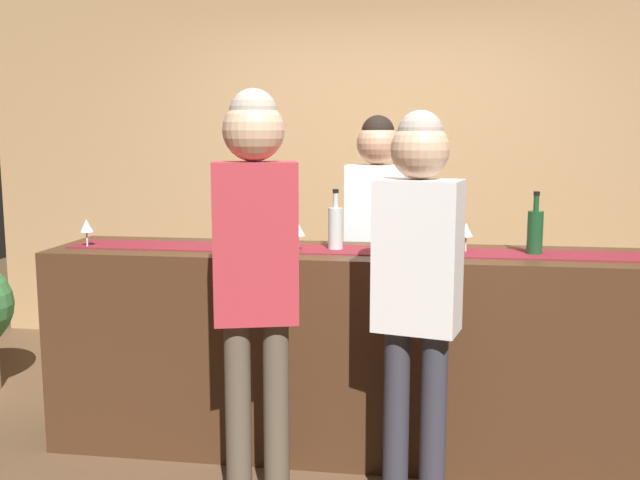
# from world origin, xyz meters

# --- Properties ---
(ground_plane) EXTENTS (10.00, 10.00, 0.00)m
(ground_plane) POSITION_xyz_m (0.00, 0.00, 0.00)
(ground_plane) COLOR brown
(back_wall) EXTENTS (6.00, 0.12, 2.90)m
(back_wall) POSITION_xyz_m (0.00, 1.90, 1.45)
(back_wall) COLOR tan
(back_wall) RESTS_ON ground
(bar_counter) EXTENTS (2.98, 0.60, 1.02)m
(bar_counter) POSITION_xyz_m (0.00, 0.00, 0.51)
(bar_counter) COLOR #472B19
(bar_counter) RESTS_ON ground
(counter_runner_cloth) EXTENTS (2.83, 0.28, 0.01)m
(counter_runner_cloth) POSITION_xyz_m (0.00, 0.00, 1.03)
(counter_runner_cloth) COLOR maroon
(counter_runner_cloth) RESTS_ON bar_counter
(wine_bottle_amber) EXTENTS (0.07, 0.07, 0.30)m
(wine_bottle_amber) POSITION_xyz_m (-0.41, -0.04, 1.14)
(wine_bottle_amber) COLOR brown
(wine_bottle_amber) RESTS_ON bar_counter
(wine_bottle_clear) EXTENTS (0.07, 0.07, 0.30)m
(wine_bottle_clear) POSITION_xyz_m (-0.06, 0.01, 1.14)
(wine_bottle_clear) COLOR #B2C6C1
(wine_bottle_clear) RESTS_ON bar_counter
(wine_bottle_green) EXTENTS (0.07, 0.07, 0.30)m
(wine_bottle_green) POSITION_xyz_m (0.90, 0.01, 1.14)
(wine_bottle_green) COLOR #194723
(wine_bottle_green) RESTS_ON bar_counter
(wine_glass_near_customer) EXTENTS (0.07, 0.07, 0.14)m
(wine_glass_near_customer) POSITION_xyz_m (0.57, 0.03, 1.13)
(wine_glass_near_customer) COLOR silver
(wine_glass_near_customer) RESTS_ON bar_counter
(wine_glass_mid_counter) EXTENTS (0.07, 0.07, 0.14)m
(wine_glass_mid_counter) POSITION_xyz_m (-1.32, -0.09, 1.13)
(wine_glass_mid_counter) COLOR silver
(wine_glass_mid_counter) RESTS_ON bar_counter
(wine_glass_far_end) EXTENTS (0.07, 0.07, 0.14)m
(wine_glass_far_end) POSITION_xyz_m (-0.24, -0.07, 1.13)
(wine_glass_far_end) COLOR silver
(wine_glass_far_end) RESTS_ON bar_counter
(bartender) EXTENTS (0.36, 0.24, 1.70)m
(bartender) POSITION_xyz_m (0.10, 0.58, 1.05)
(bartender) COLOR #26262B
(bartender) RESTS_ON ground
(customer_sipping) EXTENTS (0.38, 0.27, 1.69)m
(customer_sipping) POSITION_xyz_m (0.35, -0.57, 1.04)
(customer_sipping) COLOR #33333D
(customer_sipping) RESTS_ON ground
(customer_browsing) EXTENTS (0.38, 0.28, 1.77)m
(customer_browsing) POSITION_xyz_m (-0.30, -0.67, 1.11)
(customer_browsing) COLOR brown
(customer_browsing) RESTS_ON ground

